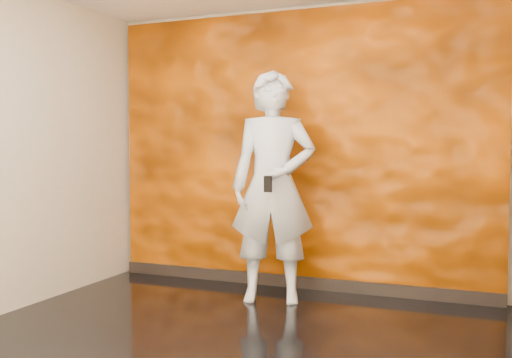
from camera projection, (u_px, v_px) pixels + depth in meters
room at (209, 147)px, 3.86m from camera, size 4.02×4.02×2.81m
feature_wall at (297, 150)px, 5.68m from camera, size 3.90×0.06×2.75m
baseboard at (295, 282)px, 5.71m from camera, size 3.90×0.04×0.12m
man at (273, 187)px, 5.18m from camera, size 0.87×0.68×2.10m
phone at (268, 184)px, 4.87m from camera, size 0.08×0.03×0.14m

